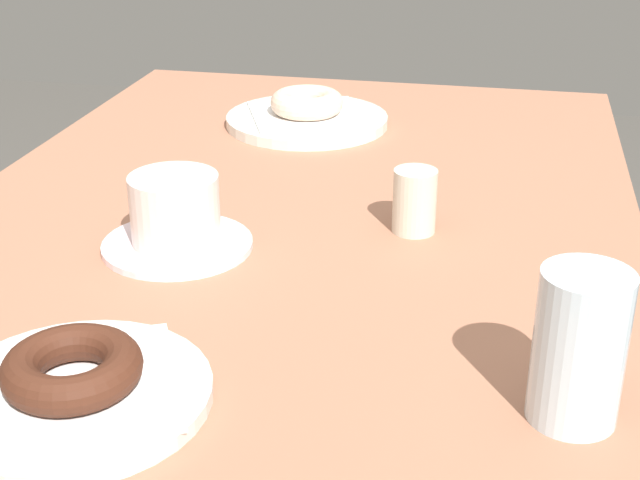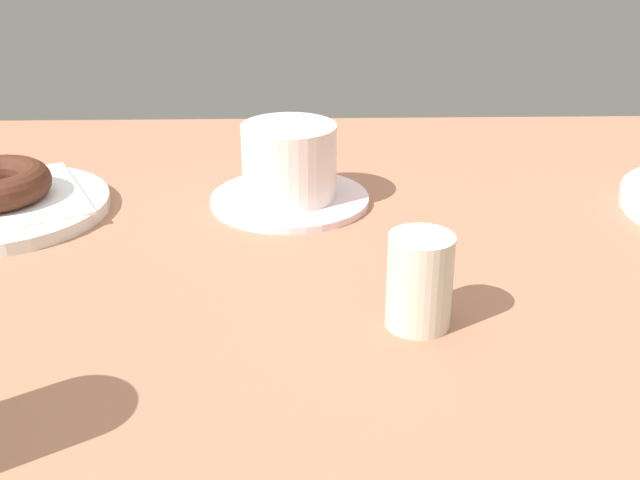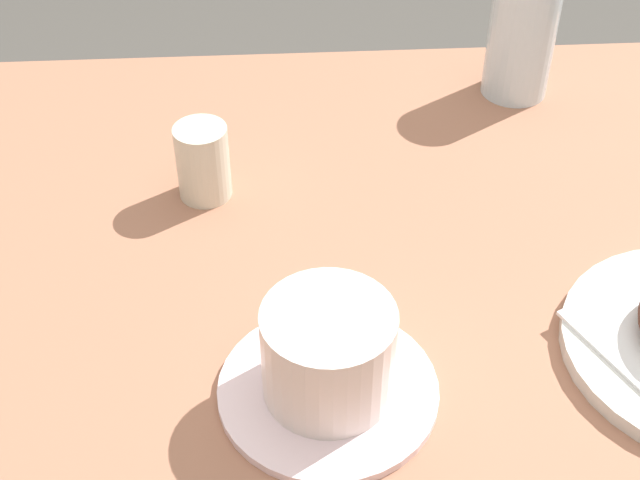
{
  "view_description": "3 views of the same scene",
  "coord_description": "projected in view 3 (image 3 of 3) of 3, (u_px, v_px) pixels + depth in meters",
  "views": [
    {
      "loc": [
        -0.91,
        -0.22,
        1.13
      ],
      "look_at": [
        -0.14,
        -0.06,
        0.77
      ],
      "focal_mm": 51.24,
      "sensor_mm": 36.0,
      "label": 1
    },
    {
      "loc": [
        -0.12,
        -0.61,
        1.03
      ],
      "look_at": [
        -0.11,
        -0.08,
        0.78
      ],
      "focal_mm": 44.48,
      "sensor_mm": 36.0,
      "label": 2
    },
    {
      "loc": [
        -0.11,
        0.47,
        1.23
      ],
      "look_at": [
        -0.14,
        -0.04,
        0.78
      ],
      "focal_mm": 50.25,
      "sensor_mm": 36.0,
      "label": 3
    }
  ],
  "objects": [
    {
      "name": "table",
      "position": [
        158.0,
        403.0,
        0.74
      ],
      "size": [
        1.07,
        0.75,
        0.75
      ],
      "color": "#A1684E",
      "rests_on": "ground_plane"
    },
    {
      "name": "water_glass",
      "position": [
        521.0,
        40.0,
        0.86
      ],
      "size": [
        0.06,
        0.06,
        0.11
      ],
      "primitive_type": "cylinder",
      "color": "silver",
      "rests_on": "table"
    },
    {
      "name": "coffee_cup",
      "position": [
        328.0,
        360.0,
        0.58
      ],
      "size": [
        0.15,
        0.15,
        0.08
      ],
      "color": "silver",
      "rests_on": "table"
    },
    {
      "name": "sugar_jar",
      "position": [
        203.0,
        162.0,
        0.75
      ],
      "size": [
        0.04,
        0.04,
        0.07
      ],
      "primitive_type": "cylinder",
      "color": "beige",
      "rests_on": "table"
    }
  ]
}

